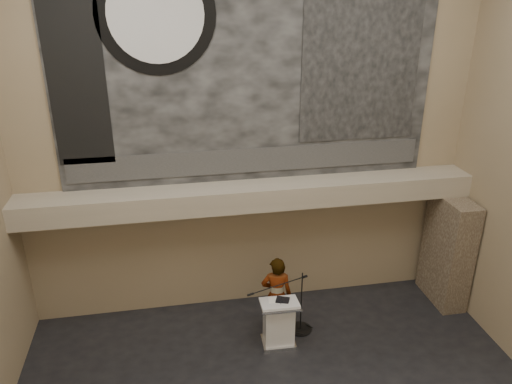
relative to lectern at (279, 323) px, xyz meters
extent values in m
cube|color=#867455|center=(-0.31, 1.80, 3.70)|extent=(10.00, 0.02, 8.50)
cube|color=gray|center=(-0.31, 1.40, 2.40)|extent=(10.00, 0.80, 0.50)
cylinder|color=#B2893D|center=(-1.91, 1.35, 2.12)|extent=(0.04, 0.04, 0.06)
cylinder|color=#B2893D|center=(1.59, 1.35, 2.12)|extent=(0.04, 0.04, 0.06)
cube|color=black|center=(-0.31, 1.77, 5.15)|extent=(8.00, 0.05, 5.00)
cube|color=#2F2F2F|center=(-0.31, 1.73, 3.10)|extent=(7.76, 0.02, 0.55)
cylinder|color=black|center=(-2.11, 1.73, 6.15)|extent=(2.30, 0.02, 2.30)
cylinder|color=silver|center=(-2.11, 1.71, 6.15)|extent=(1.84, 0.02, 1.84)
cube|color=black|center=(2.09, 1.73, 5.25)|extent=(2.60, 0.02, 3.60)
cube|color=black|center=(-3.71, 1.73, 4.85)|extent=(1.10, 0.02, 3.20)
cube|color=#46392B|center=(4.34, 0.95, 0.80)|extent=(0.60, 1.40, 2.70)
cube|color=silver|center=(0.00, 0.00, -0.51)|extent=(0.73, 0.56, 0.08)
cube|color=silver|center=(0.00, 0.00, 0.01)|extent=(0.64, 0.45, 0.96)
cube|color=silver|center=(0.00, -0.02, 0.52)|extent=(0.81, 0.59, 0.14)
cube|color=black|center=(0.07, 0.01, 0.56)|extent=(0.34, 0.31, 0.04)
cube|color=white|center=(-0.11, 0.01, 0.55)|extent=(0.26, 0.34, 0.00)
imported|color=silver|center=(0.05, 0.47, 0.38)|extent=(0.75, 0.57, 1.86)
cylinder|color=black|center=(0.59, 0.37, -0.54)|extent=(0.52, 0.52, 0.02)
cylinder|color=black|center=(0.59, 0.37, 0.19)|extent=(0.03, 0.03, 1.49)
cylinder|color=black|center=(-0.01, 0.16, 0.83)|extent=(1.35, 0.48, 0.02)
camera|label=1|loc=(-2.05, -8.46, 6.77)|focal=35.00mm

